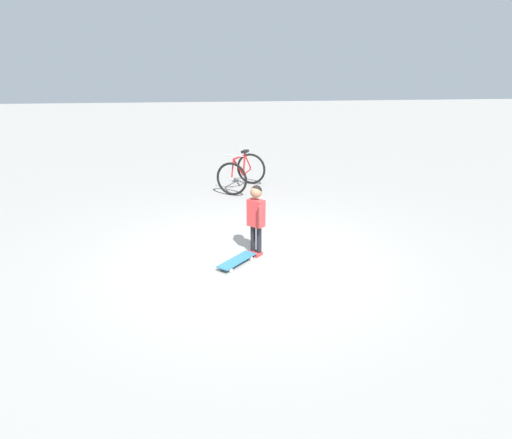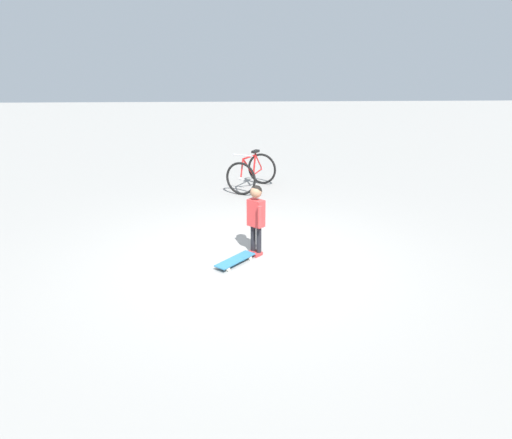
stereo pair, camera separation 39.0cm
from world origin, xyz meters
TOP-DOWN VIEW (x-y plane):
  - ground_plane at (0.00, 0.00)m, footprint 50.00×50.00m
  - child_person at (-0.17, 0.13)m, footprint 0.39×0.28m
  - skateboard at (0.16, -0.18)m, footprint 0.64×0.59m
  - bicycle_near at (-3.78, 0.21)m, footprint 1.28×1.14m

SIDE VIEW (x-z plane):
  - ground_plane at x=0.00m, z-range 0.00..0.00m
  - skateboard at x=0.16m, z-range 0.02..0.10m
  - bicycle_near at x=-3.78m, z-range -0.04..0.80m
  - child_person at x=-0.17m, z-range 0.13..1.19m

